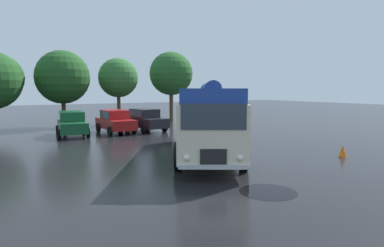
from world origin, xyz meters
TOP-DOWN VIEW (x-y plane):
  - ground_plane at (0.00, 0.00)m, footprint 120.00×120.00m
  - vintage_bus at (-0.09, 0.46)m, footprint 7.42×9.85m
  - car_near_left at (-4.23, 10.84)m, footprint 2.36×4.38m
  - car_mid_left at (-1.16, 10.96)m, footprint 2.03×4.23m
  - car_mid_right at (1.20, 10.95)m, footprint 2.28×4.35m
  - tree_centre at (-3.68, 16.75)m, footprint 4.42×4.42m
  - tree_right_of_centre at (1.19, 16.55)m, footprint 3.51×3.51m
  - tree_far_right at (6.14, 16.20)m, footprint 4.15×4.15m
  - traffic_cone at (5.13, -3.20)m, footprint 0.36×0.36m
  - puddle_patch at (-1.84, -5.49)m, footprint 1.79×1.79m

SIDE VIEW (x-z plane):
  - ground_plane at x=0.00m, z-range 0.00..0.00m
  - puddle_patch at x=-1.84m, z-range 0.00..0.01m
  - traffic_cone at x=5.13m, z-range 0.00..0.55m
  - car_near_left at x=-4.23m, z-range 0.02..1.68m
  - car_mid_left at x=-1.16m, z-range 0.02..1.68m
  - car_mid_right at x=1.20m, z-range 0.02..1.68m
  - vintage_bus at x=-0.09m, z-range 0.15..3.64m
  - tree_right_of_centre at x=1.19m, z-range 1.17..7.11m
  - tree_centre at x=-3.68m, z-range 0.98..7.34m
  - tree_far_right at x=6.14m, z-range 1.20..7.92m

